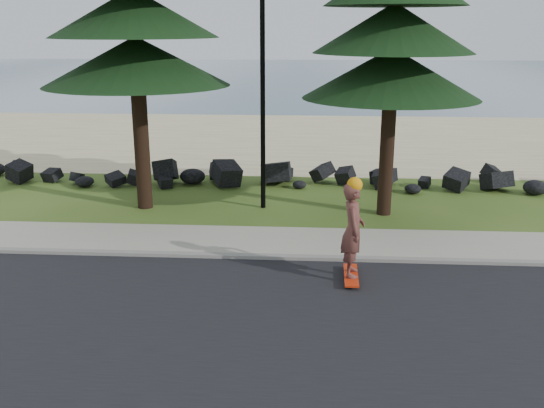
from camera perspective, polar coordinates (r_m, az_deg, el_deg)
The scene contains 9 objects.
ground at distance 14.97m, azimuth -1.80°, elevation -3.88°, with size 160.00×160.00×0.00m, color #38541A.
road at distance 10.89m, azimuth -4.11°, elevation -12.13°, with size 160.00×7.00×0.02m, color black.
kerb at distance 14.11m, azimuth -2.15°, elevation -4.97°, with size 160.00×0.20×0.10m, color gray.
sidewalk at distance 15.14m, azimuth -1.73°, elevation -3.48°, with size 160.00×2.00×0.08m, color gray.
beach_sand at distance 28.96m, azimuth 0.94°, elevation 6.20°, with size 160.00×15.00×0.01m, color tan.
ocean at distance 65.18m, azimuth 2.56°, elevation 11.99°, with size 160.00×58.00×0.01m, color #375A6A.
seawall_boulders at distance 20.29m, azimuth -0.30°, elevation 1.65°, with size 60.00×2.40×1.10m, color black, non-canonical shape.
lamp_post at distance 17.24m, azimuth -0.89°, elevation 12.94°, with size 0.25×0.14×8.14m.
skateboarder at distance 12.69m, azimuth 7.62°, elevation -2.46°, with size 0.50×1.21×2.24m.
Camera 1 is at (1.38, -13.95, 5.24)m, focal length 40.00 mm.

